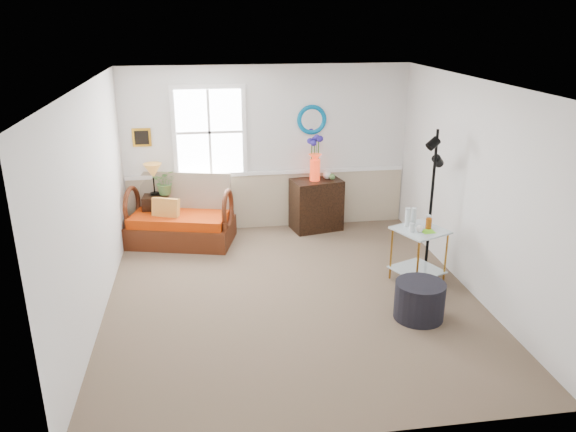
{
  "coord_description": "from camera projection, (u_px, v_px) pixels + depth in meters",
  "views": [
    {
      "loc": [
        -0.98,
        -6.15,
        3.31
      ],
      "look_at": [
        -0.0,
        0.3,
        0.96
      ],
      "focal_mm": 35.0,
      "sensor_mm": 36.0,
      "label": 1
    }
  ],
  "objects": [
    {
      "name": "lamp_stand",
      "position": [
        158.0,
        216.0,
        8.76
      ],
      "size": [
        0.42,
        0.42,
        0.68
      ],
      "primitive_type": null,
      "rotation": [
        0.0,
        0.0,
        -0.09
      ],
      "color": "#321B0E",
      "rests_on": "floor"
    },
    {
      "name": "side_table",
      "position": [
        418.0,
        256.0,
        7.25
      ],
      "size": [
        0.75,
        0.75,
        0.73
      ],
      "primitive_type": null,
      "rotation": [
        0.0,
        0.0,
        0.4
      ],
      "color": "#AD7623",
      "rests_on": "floor"
    },
    {
      "name": "wainscot",
      "position": [
        268.0,
        200.0,
        9.14
      ],
      "size": [
        4.46,
        0.02,
        0.9
      ],
      "primitive_type": "cube",
      "color": "tan",
      "rests_on": "walls"
    },
    {
      "name": "picture",
      "position": [
        142.0,
        137.0,
        8.49
      ],
      "size": [
        0.28,
        0.03,
        0.28
      ],
      "primitive_type": "cube",
      "color": "orange",
      "rests_on": "walls"
    },
    {
      "name": "mirror",
      "position": [
        312.0,
        120.0,
        8.79
      ],
      "size": [
        0.47,
        0.07,
        0.47
      ],
      "primitive_type": "torus",
      "rotation": [
        1.57,
        0.0,
        0.0
      ],
      "color": "#0088B8",
      "rests_on": "walls"
    },
    {
      "name": "loveseat",
      "position": [
        180.0,
        211.0,
        8.47
      ],
      "size": [
        1.71,
        1.23,
        1.01
      ],
      "primitive_type": null,
      "rotation": [
        0.0,
        0.0,
        -0.25
      ],
      "color": "#592311",
      "rests_on": "floor"
    },
    {
      "name": "potted_plant",
      "position": [
        165.0,
        184.0,
        8.63
      ],
      "size": [
        0.4,
        0.44,
        0.31
      ],
      "primitive_type": "imported",
      "rotation": [
        0.0,
        0.0,
        -0.1
      ],
      "color": "#4D793F",
      "rests_on": "lamp_stand"
    },
    {
      "name": "window",
      "position": [
        209.0,
        132.0,
        8.61
      ],
      "size": [
        1.14,
        0.06,
        1.44
      ],
      "primitive_type": null,
      "color": "white",
      "rests_on": "walls"
    },
    {
      "name": "tabletop_items",
      "position": [
        420.0,
        219.0,
        7.14
      ],
      "size": [
        0.43,
        0.43,
        0.24
      ],
      "primitive_type": null,
      "rotation": [
        0.0,
        0.0,
        0.06
      ],
      "color": "silver",
      "rests_on": "side_table"
    },
    {
      "name": "cabinet",
      "position": [
        316.0,
        205.0,
        9.05
      ],
      "size": [
        0.86,
        0.64,
        0.83
      ],
      "primitive_type": null,
      "rotation": [
        0.0,
        0.0,
        0.21
      ],
      "color": "#321B0E",
      "rests_on": "floor"
    },
    {
      "name": "walls",
      "position": [
        292.0,
        197.0,
        6.54
      ],
      "size": [
        4.51,
        5.01,
        2.6
      ],
      "color": "silver",
      "rests_on": "floor"
    },
    {
      "name": "floor",
      "position": [
        292.0,
        296.0,
        6.98
      ],
      "size": [
        4.5,
        5.0,
        0.01
      ],
      "primitive_type": "cube",
      "color": "brown",
      "rests_on": "ground"
    },
    {
      "name": "flower_vase",
      "position": [
        315.0,
        158.0,
        8.78
      ],
      "size": [
        0.28,
        0.28,
        0.71
      ],
      "primitive_type": null,
      "rotation": [
        0.0,
        0.0,
        0.54
      ],
      "color": "red",
      "rests_on": "cabinet"
    },
    {
      "name": "chair_rail",
      "position": [
        268.0,
        173.0,
        8.97
      ],
      "size": [
        4.46,
        0.04,
        0.06
      ],
      "primitive_type": "cube",
      "color": "white",
      "rests_on": "walls"
    },
    {
      "name": "ottoman",
      "position": [
        419.0,
        300.0,
        6.42
      ],
      "size": [
        0.6,
        0.6,
        0.44
      ],
      "primitive_type": "cylinder",
      "rotation": [
        0.0,
        0.0,
        -0.05
      ],
      "color": "black",
      "rests_on": "floor"
    },
    {
      "name": "throw_pillow",
      "position": [
        166.0,
        212.0,
        8.35
      ],
      "size": [
        0.42,
        0.25,
        0.41
      ],
      "primitive_type": null,
      "rotation": [
        0.0,
        0.0,
        -0.39
      ],
      "color": "#C34C11",
      "rests_on": "loveseat"
    },
    {
      "name": "ceiling",
      "position": [
        293.0,
        83.0,
        6.1
      ],
      "size": [
        4.5,
        5.0,
        0.01
      ],
      "primitive_type": "cube",
      "color": "white",
      "rests_on": "walls"
    },
    {
      "name": "table_lamp",
      "position": [
        154.0,
        180.0,
        8.56
      ],
      "size": [
        0.32,
        0.32,
        0.5
      ],
      "primitive_type": null,
      "rotation": [
        0.0,
        0.0,
        -0.18
      ],
      "color": "#AC722D",
      "rests_on": "lamp_stand"
    },
    {
      "name": "floor_lamp",
      "position": [
        431.0,
        202.0,
        7.38
      ],
      "size": [
        0.35,
        0.35,
        1.95
      ],
      "primitive_type": null,
      "rotation": [
        0.0,
        0.0,
        0.27
      ],
      "color": "black",
      "rests_on": "floor"
    }
  ]
}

